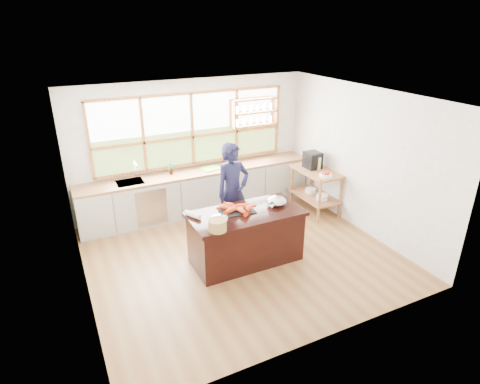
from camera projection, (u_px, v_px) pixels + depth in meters
ground_plane at (240, 254)px, 6.96m from camera, size 5.00×5.00×0.00m
room_shell at (228, 149)px, 6.70m from camera, size 5.02×4.52×2.71m
back_counter at (199, 191)px, 8.37m from camera, size 4.90×0.63×0.90m
right_shelf_unit at (316, 184)px, 8.34m from camera, size 0.62×1.10×0.90m
island at (246, 237)px, 6.62m from camera, size 1.85×0.90×0.90m
cook at (233, 192)px, 7.17m from camera, size 0.72×0.53×1.82m
potted_plant at (171, 169)px, 7.98m from camera, size 0.14×0.10×0.24m
cutting_board at (211, 168)px, 8.31m from camera, size 0.46×0.38×0.01m
espresso_machine at (313, 160)px, 8.30m from camera, size 0.31×0.33×0.34m
wine_bottle at (319, 164)px, 8.20m from camera, size 0.07×0.07×0.27m
fruit_bowl at (326, 174)px, 7.90m from camera, size 0.25×0.25×0.11m
slate_board at (237, 210)px, 6.49m from camera, size 0.59×0.45×0.02m
lobster_pile at (236, 208)px, 6.46m from camera, size 0.55×0.48×0.08m
mixing_bowl_left at (219, 219)px, 6.10m from camera, size 0.28×0.28×0.14m
mixing_bowl_right at (277, 201)px, 6.67m from camera, size 0.33×0.33×0.16m
wine_glass at (272, 205)px, 6.33m from camera, size 0.08×0.08×0.22m
wicker_basket at (217, 225)px, 5.86m from camera, size 0.27×0.27×0.17m
parchment_roll at (193, 215)px, 6.28m from camera, size 0.20×0.30×0.08m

